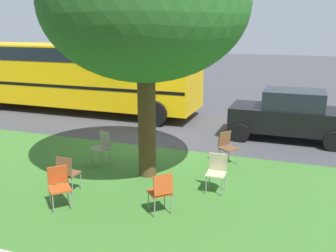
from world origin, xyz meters
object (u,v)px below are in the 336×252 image
chair_1 (161,190)px  parked_car (289,114)px  chair_4 (217,170)px  chair_5 (227,145)px  street_tree (145,5)px  chair_3 (59,184)px  chair_2 (67,171)px  chair_0 (103,145)px  school_bus (79,71)px

chair_1 → parked_car: size_ratio=0.24×
chair_4 → chair_5: bearing=-85.9°
chair_1 → street_tree: bearing=-59.7°
chair_3 → chair_2: bearing=-69.4°
chair_0 → chair_2: same height
chair_2 → chair_3: bearing=110.6°
chair_1 → chair_3: bearing=11.7°
chair_0 → school_bus: school_bus is taller
chair_0 → chair_3: (-0.44, 2.59, 0.00)m
chair_0 → chair_1: 3.33m
chair_1 → school_bus: bearing=-48.7°
chair_2 → school_bus: (4.30, -7.33, 1.24)m
street_tree → chair_5: 4.27m
chair_0 → parked_car: bearing=-138.7°
street_tree → school_bus: size_ratio=0.57×
chair_0 → chair_2: (-0.20, 1.95, 0.00)m
chair_0 → chair_1: size_ratio=1.00×
chair_2 → chair_0: bearing=-84.2°
street_tree → chair_2: bearing=51.4°
chair_2 → chair_3: (-0.24, 0.64, 0.00)m
street_tree → chair_2: 4.14m
chair_2 → chair_4: size_ratio=1.00×
street_tree → chair_2: street_tree is taller
parked_car → school_bus: (8.77, -1.28, 0.92)m
chair_1 → chair_5: same height
chair_3 → parked_car: bearing=-122.3°
chair_1 → school_bus: 10.12m
street_tree → chair_3: street_tree is taller
chair_3 → chair_4: same height
chair_2 → chair_3: 0.69m
chair_0 → chair_4: same height
chair_5 → school_bus: school_bus is taller
chair_3 → chair_4: bearing=-147.0°
chair_4 → parked_car: size_ratio=0.24×
chair_1 → chair_5: (-0.67, -3.30, 0.00)m
chair_3 → school_bus: (4.54, -7.97, 1.24)m
chair_4 → chair_3: bearing=33.0°
school_bus → chair_1: bearing=131.3°
chair_5 → parked_car: parked_car is taller
chair_0 → chair_3: same height
chair_4 → chair_0: bearing=-12.2°
street_tree → chair_4: size_ratio=6.71×
chair_5 → school_bus: bearing=-30.1°
street_tree → chair_3: bearing=65.2°
chair_0 → chair_2: bearing=95.8°
chair_1 → chair_2: same height
chair_4 → chair_5: 1.87m
chair_0 → school_bus: size_ratio=0.08×
chair_2 → chair_5: (-3.00, -3.09, 0.00)m
chair_4 → street_tree: bearing=-11.1°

